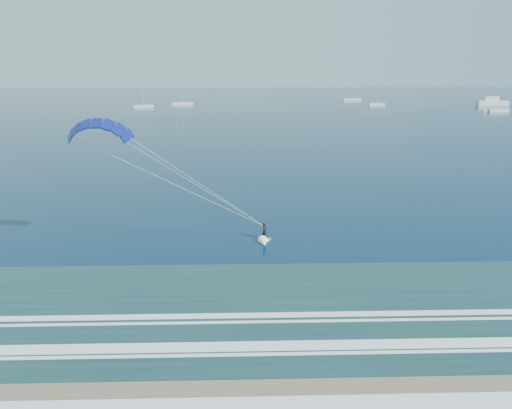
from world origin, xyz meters
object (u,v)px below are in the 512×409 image
object	(u,v)px
motor_yacht	(492,102)
sailboat_0	(143,106)
sailboat_2	(352,99)
sailboat_4	(498,110)
sailboat_1	(182,104)
sailboat_3	(377,104)
kitesurfer_rig	(188,180)

from	to	relation	value
motor_yacht	sailboat_0	distance (m)	175.59
sailboat_2	sailboat_4	xyz separation A→B (m)	(46.71, -74.48, -0.02)
sailboat_4	sailboat_1	bearing A→B (deg)	162.85
motor_yacht	sailboat_4	bearing A→B (deg)	-114.26
sailboat_3	sailboat_4	xyz separation A→B (m)	(42.60, -37.10, 0.00)
sailboat_2	sailboat_4	distance (m)	87.91
motor_yacht	sailboat_1	size ratio (longest dim) A/B	1.15
sailboat_0	sailboat_1	world-z (taller)	sailboat_1
kitesurfer_rig	sailboat_0	world-z (taller)	kitesurfer_rig
sailboat_3	sailboat_1	bearing A→B (deg)	176.10
sailboat_4	kitesurfer_rig	bearing A→B (deg)	-126.98
kitesurfer_rig	motor_yacht	size ratio (longest dim) A/B	1.28
sailboat_3	kitesurfer_rig	bearing A→B (deg)	-111.01
sailboat_0	sailboat_2	world-z (taller)	sailboat_2
sailboat_3	sailboat_4	distance (m)	56.49
kitesurfer_rig	sailboat_0	distance (m)	186.29
sailboat_4	sailboat_3	bearing A→B (deg)	138.95
kitesurfer_rig	sailboat_4	world-z (taller)	kitesurfer_rig
sailboat_0	sailboat_2	distance (m)	121.54
sailboat_0	sailboat_4	distance (m)	160.93
motor_yacht	sailboat_2	size ratio (longest dim) A/B	1.14
sailboat_2	sailboat_4	bearing A→B (deg)	-57.91
sailboat_2	sailboat_4	size ratio (longest dim) A/B	1.20
sailboat_1	sailboat_4	size ratio (longest dim) A/B	1.19
sailboat_2	motor_yacht	bearing A→B (deg)	-30.59
motor_yacht	kitesurfer_rig	bearing A→B (deg)	-124.78
sailboat_0	sailboat_4	world-z (taller)	sailboat_0
sailboat_1	sailboat_3	xyz separation A→B (m)	(99.54, -6.78, -0.02)
kitesurfer_rig	sailboat_0	bearing A→B (deg)	103.22
sailboat_3	sailboat_4	bearing A→B (deg)	-41.05
motor_yacht	sailboat_3	size ratio (longest dim) A/B	1.47
sailboat_0	sailboat_4	size ratio (longest dim) A/B	1.05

